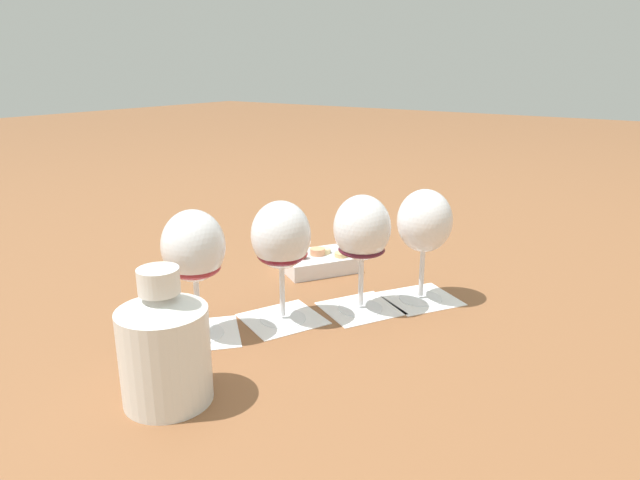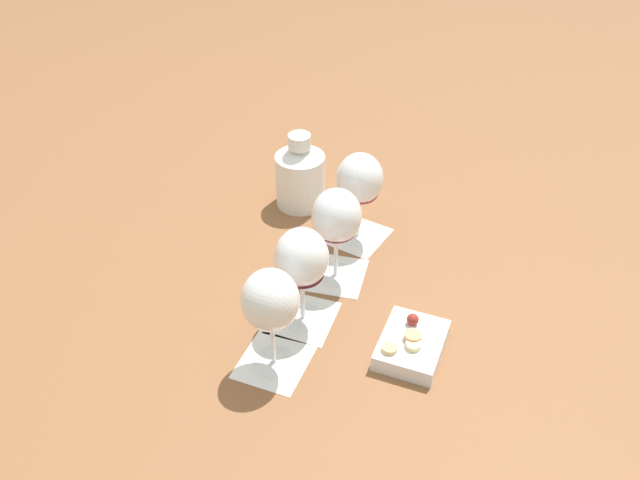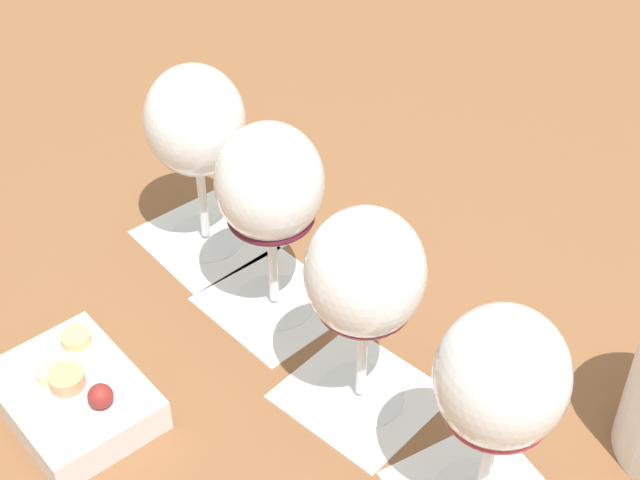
{
  "view_description": "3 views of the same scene",
  "coord_description": "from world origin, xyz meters",
  "px_view_note": "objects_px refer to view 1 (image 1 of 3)",
  "views": [
    {
      "loc": [
        -0.71,
        -0.49,
        0.4
      ],
      "look_at": [
        -0.0,
        -0.0,
        0.13
      ],
      "focal_mm": 32.0,
      "sensor_mm": 36.0,
      "label": 1
    },
    {
      "loc": [
        0.94,
        -0.17,
        0.87
      ],
      "look_at": [
        -0.0,
        -0.0,
        0.13
      ],
      "focal_mm": 38.0,
      "sensor_mm": 36.0,
      "label": 2
    },
    {
      "loc": [
        -0.19,
        0.56,
        0.65
      ],
      "look_at": [
        -0.0,
        -0.0,
        0.13
      ],
      "focal_mm": 55.0,
      "sensor_mm": 36.0,
      "label": 3
    }
  ],
  "objects_px": {
    "wine_glass_3": "(424,226)",
    "wine_glass_1": "(281,241)",
    "wine_glass_0": "(194,252)",
    "snack_dish": "(317,262)",
    "wine_glass_2": "(362,233)",
    "ceramic_vase": "(164,345)"
  },
  "relations": [
    {
      "from": "ceramic_vase",
      "to": "snack_dish",
      "type": "bearing_deg",
      "value": 13.46
    },
    {
      "from": "wine_glass_3",
      "to": "snack_dish",
      "type": "height_order",
      "value": "wine_glass_3"
    },
    {
      "from": "wine_glass_3",
      "to": "ceramic_vase",
      "type": "height_order",
      "value": "wine_glass_3"
    },
    {
      "from": "wine_glass_1",
      "to": "wine_glass_2",
      "type": "distance_m",
      "value": 0.14
    },
    {
      "from": "wine_glass_0",
      "to": "snack_dish",
      "type": "bearing_deg",
      "value": 2.94
    },
    {
      "from": "wine_glass_2",
      "to": "ceramic_vase",
      "type": "distance_m",
      "value": 0.38
    },
    {
      "from": "wine_glass_0",
      "to": "snack_dish",
      "type": "distance_m",
      "value": 0.36
    },
    {
      "from": "wine_glass_0",
      "to": "snack_dish",
      "type": "xyz_separation_m",
      "value": [
        0.34,
        0.02,
        -0.12
      ]
    },
    {
      "from": "wine_glass_0",
      "to": "wine_glass_3",
      "type": "distance_m",
      "value": 0.39
    },
    {
      "from": "snack_dish",
      "to": "wine_glass_1",
      "type": "bearing_deg",
      "value": -158.36
    },
    {
      "from": "wine_glass_0",
      "to": "snack_dish",
      "type": "height_order",
      "value": "wine_glass_0"
    },
    {
      "from": "wine_glass_3",
      "to": "snack_dish",
      "type": "distance_m",
      "value": 0.26
    },
    {
      "from": "wine_glass_1",
      "to": "ceramic_vase",
      "type": "xyz_separation_m",
      "value": [
        -0.26,
        -0.03,
        -0.06
      ]
    },
    {
      "from": "wine_glass_1",
      "to": "ceramic_vase",
      "type": "relative_size",
      "value": 1.13
    },
    {
      "from": "wine_glass_3",
      "to": "wine_glass_1",
      "type": "bearing_deg",
      "value": 144.19
    },
    {
      "from": "wine_glass_1",
      "to": "ceramic_vase",
      "type": "bearing_deg",
      "value": -173.96
    },
    {
      "from": "wine_glass_1",
      "to": "wine_glass_2",
      "type": "xyz_separation_m",
      "value": [
        0.11,
        -0.08,
        0.0
      ]
    },
    {
      "from": "wine_glass_1",
      "to": "wine_glass_3",
      "type": "height_order",
      "value": "same"
    },
    {
      "from": "wine_glass_1",
      "to": "wine_glass_3",
      "type": "distance_m",
      "value": 0.25
    },
    {
      "from": "snack_dish",
      "to": "ceramic_vase",
      "type": "bearing_deg",
      "value": -166.54
    },
    {
      "from": "wine_glass_1",
      "to": "wine_glass_3",
      "type": "relative_size",
      "value": 1.0
    },
    {
      "from": "wine_glass_2",
      "to": "snack_dish",
      "type": "height_order",
      "value": "wine_glass_2"
    }
  ]
}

